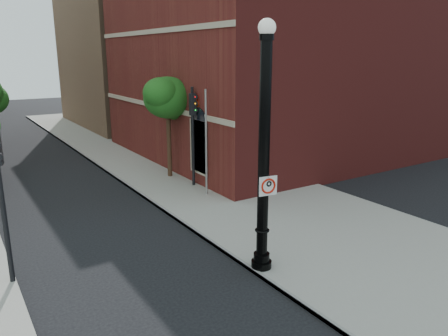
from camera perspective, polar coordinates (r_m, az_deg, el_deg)
ground at (r=11.99m, az=-2.50°, el=-17.21°), size 120.00×120.00×0.00m
sidewalk_right at (r=22.72m, az=-2.19°, el=-1.35°), size 8.00×60.00×0.12m
curb_edge at (r=21.08m, az=-11.48°, el=-2.90°), size 0.10×60.00×0.14m
brick_wall_building at (r=31.07m, az=10.28°, el=14.33°), size 22.30×16.30×12.50m
bg_building_tan_b at (r=44.18m, az=-4.43°, el=15.51°), size 22.00×14.00×14.00m
lamppost at (r=12.36m, az=5.21°, el=0.63°), size 0.61×0.61×7.24m
no_parking_sign at (r=12.41m, az=5.78°, el=-2.33°), size 0.56×0.13×0.57m
traffic_signal_right at (r=20.75m, az=-4.08°, el=6.18°), size 0.39×0.43×4.86m
utility_pole at (r=19.44m, az=-2.34°, el=3.10°), size 0.10×0.10×4.86m
street_tree_c at (r=22.44m, az=-7.34°, el=8.96°), size 2.91×2.63×5.25m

